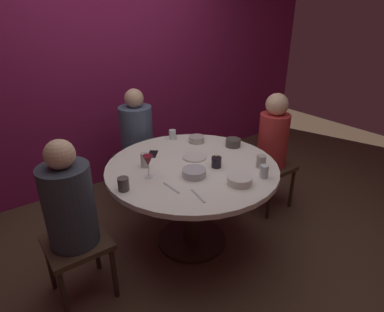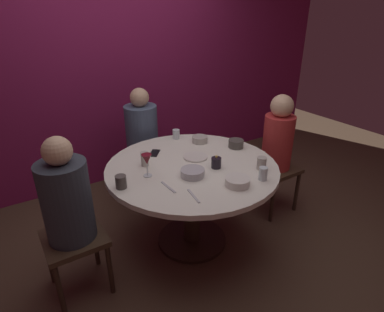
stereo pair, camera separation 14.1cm
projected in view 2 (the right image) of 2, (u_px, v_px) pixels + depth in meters
ground_plane at (192, 240)px, 2.87m from camera, size 8.00×8.00×0.00m
back_wall at (116, 67)px, 3.50m from camera, size 6.00×0.10×2.60m
dining_table at (192, 182)px, 2.62m from camera, size 1.37×1.37×0.75m
seated_diner_left at (67, 203)px, 2.09m from camera, size 0.40×0.40×1.20m
seated_diner_back at (142, 132)px, 3.29m from camera, size 0.40×0.40×1.18m
seated_diner_right at (278, 142)px, 3.04m from camera, size 0.40×0.40×1.19m
candle_holder at (216, 163)px, 2.50m from camera, size 0.08×0.08×0.11m
wine_glass at (147, 160)px, 2.34m from camera, size 0.08×0.08×0.18m
dinner_plate at (195, 157)px, 2.68m from camera, size 0.20×0.20×0.01m
cell_phone at (155, 153)px, 2.76m from camera, size 0.14×0.15×0.01m
bowl_serving_large at (193, 173)px, 2.38m from camera, size 0.18×0.18×0.06m
bowl_salad_center at (237, 181)px, 2.26m from camera, size 0.18×0.18×0.06m
bowl_small_white at (236, 144)px, 2.86m from camera, size 0.13×0.13×0.07m
bowl_sauce_side at (200, 139)px, 2.98m from camera, size 0.14×0.14×0.06m
cup_near_candle at (262, 163)px, 2.48m from camera, size 0.07×0.07×0.10m
cup_by_left_diner at (121, 182)px, 2.22m from camera, size 0.08×0.08×0.09m
cup_by_right_diner at (176, 134)px, 3.05m from camera, size 0.07×0.07×0.09m
cup_center_front at (145, 159)px, 2.53m from camera, size 0.06×0.06×0.12m
cup_far_edge at (263, 174)px, 2.32m from camera, size 0.06×0.06×0.10m
fork_near_plate at (168, 187)px, 2.24m from camera, size 0.02×0.18×0.01m
knife_near_plate at (194, 196)px, 2.14m from camera, size 0.04×0.18×0.01m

